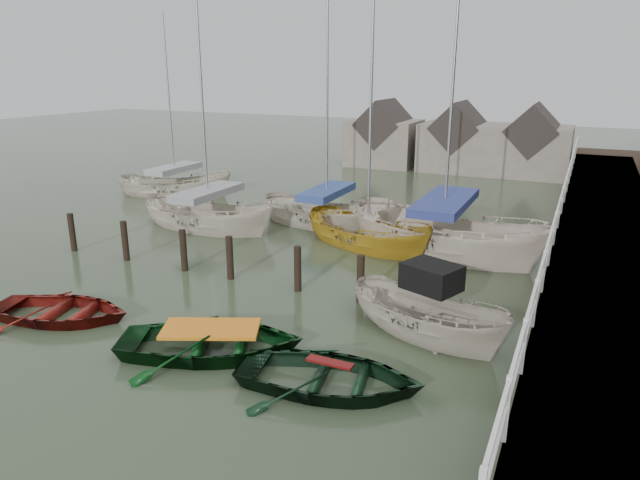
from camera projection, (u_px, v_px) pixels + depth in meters
The scene contains 13 objects.
ground at pixel (206, 322), 15.02m from camera, with size 120.00×120.00×0.00m, color #303D27.
pier at pixel (604, 241), 19.65m from camera, with size 3.04×32.00×2.70m.
mooring_pilings at pixel (232, 264), 17.93m from camera, with size 13.72×0.22×1.80m.
far_sheds at pixel (456, 141), 36.68m from camera, with size 14.00×4.08×4.39m.
rowboat_red at pixel (62, 319), 15.20m from camera, with size 2.69×3.76×0.78m, color #63130E.
rowboat_green at pixel (212, 353), 13.38m from camera, with size 3.06×4.29×0.89m, color black.
rowboat_dkgreen at pixel (330, 388), 11.93m from camera, with size 2.80×3.93×0.81m, color black.
motorboat at pixel (427, 332), 14.27m from camera, with size 4.84×3.23×2.70m.
sailboat_a at pixel (210, 226), 23.84m from camera, with size 6.70×3.01×11.69m.
sailboat_b at pixel (327, 224), 24.21m from camera, with size 6.42×2.88×12.05m.
sailboat_c at pixel (367, 245), 21.49m from camera, with size 6.35×4.45×10.82m.
sailboat_d at pixel (442, 249), 20.85m from camera, with size 8.54×5.58×12.51m.
sailboat_e at pixel (176, 193), 30.01m from camera, with size 6.32×4.47×10.15m.
Camera 1 is at (8.55, -11.17, 6.45)m, focal length 32.00 mm.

